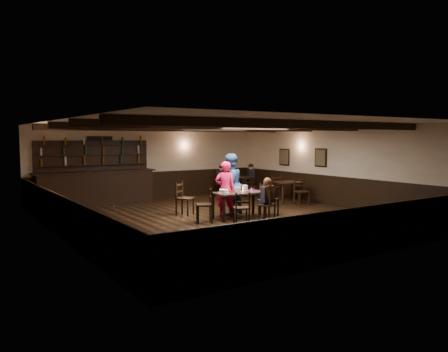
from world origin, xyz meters
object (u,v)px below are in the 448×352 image
chair_near_right (269,202)px  dining_table (239,195)px  woman_pink (225,189)px  cake (224,191)px  man_blue (230,184)px  chair_near_left (242,206)px  bar_counter (96,183)px

chair_near_right → dining_table: bearing=121.3°
woman_pink → cake: (-0.30, -0.38, -0.01)m
dining_table → man_blue: (0.15, 0.68, 0.25)m
woman_pink → cake: bearing=74.2°
chair_near_left → cake: bearing=87.6°
chair_near_left → woman_pink: woman_pink is taller
chair_near_right → chair_near_left: bearing=-176.4°
chair_near_right → man_blue: bearing=102.5°
woman_pink → chair_near_right: bearing=139.6°
woman_pink → man_blue: (0.31, 0.20, 0.10)m
chair_near_left → chair_near_right: bearing=3.6°
chair_near_left → woman_pink: size_ratio=0.54×
chair_near_left → bar_counter: 6.18m
dining_table → man_blue: man_blue is taller
dining_table → woman_pink: (-0.17, 0.48, 0.14)m
chair_near_left → cake: 0.98m
chair_near_left → woman_pink: (0.34, 1.31, 0.29)m
cake → woman_pink: bearing=51.5°
dining_table → chair_near_right: size_ratio=1.78×
dining_table → cake: (-0.47, 0.10, 0.13)m
chair_near_right → woman_pink: woman_pink is taller
woman_pink → dining_table: bearing=131.8°
woman_pink → man_blue: bearing=-124.4°
man_blue → bar_counter: size_ratio=0.44×
woman_pink → man_blue: man_blue is taller
woman_pink → cake: woman_pink is taller
chair_near_left → woman_pink: bearing=75.4°
man_blue → woman_pink: bearing=17.3°
bar_counter → chair_near_left: bearing=-70.7°
man_blue → cake: size_ratio=5.92×
man_blue → chair_near_right: bearing=86.9°
chair_near_right → bar_counter: bar_counter is taller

